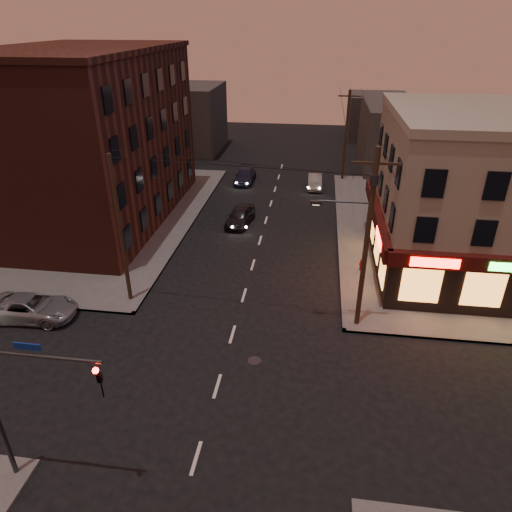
% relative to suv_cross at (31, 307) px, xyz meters
% --- Properties ---
extents(ground, '(120.00, 120.00, 0.00)m').
position_rel_suv_cross_xyz_m(ground, '(11.71, -4.00, -0.71)').
color(ground, black).
rests_on(ground, ground).
extents(sidewalk_ne, '(24.00, 28.00, 0.15)m').
position_rel_suv_cross_xyz_m(sidewalk_ne, '(29.71, 15.00, -0.63)').
color(sidewalk_ne, '#514F4C').
rests_on(sidewalk_ne, ground).
extents(sidewalk_nw, '(24.00, 28.00, 0.15)m').
position_rel_suv_cross_xyz_m(sidewalk_nw, '(-6.29, 15.00, -0.63)').
color(sidewalk_nw, '#514F4C').
rests_on(sidewalk_nw, ground).
extents(pizza_building, '(15.85, 12.85, 10.50)m').
position_rel_suv_cross_xyz_m(pizza_building, '(27.64, 9.43, 4.64)').
color(pizza_building, gray).
rests_on(pizza_building, sidewalk_ne).
extents(brick_apartment, '(12.00, 20.00, 13.00)m').
position_rel_suv_cross_xyz_m(brick_apartment, '(-2.79, 15.00, 5.94)').
color(brick_apartment, '#451D16').
rests_on(brick_apartment, sidewalk_nw).
extents(bg_building_ne_a, '(10.00, 12.00, 7.00)m').
position_rel_suv_cross_xyz_m(bg_building_ne_a, '(25.71, 34.00, 2.79)').
color(bg_building_ne_a, '#3F3D3A').
rests_on(bg_building_ne_a, ground).
extents(bg_building_nw, '(9.00, 10.00, 8.00)m').
position_rel_suv_cross_xyz_m(bg_building_nw, '(-1.29, 38.00, 3.29)').
color(bg_building_nw, '#3F3D3A').
rests_on(bg_building_nw, ground).
extents(bg_building_ne_b, '(8.00, 8.00, 6.00)m').
position_rel_suv_cross_xyz_m(bg_building_ne_b, '(23.71, 48.00, 2.29)').
color(bg_building_ne_b, '#3F3D3A').
rests_on(bg_building_ne_b, ground).
extents(utility_pole_main, '(4.20, 0.44, 10.00)m').
position_rel_suv_cross_xyz_m(utility_pole_main, '(18.40, 1.80, 5.05)').
color(utility_pole_main, '#382619').
rests_on(utility_pole_main, sidewalk_ne).
extents(utility_pole_far, '(0.26, 0.26, 9.00)m').
position_rel_suv_cross_xyz_m(utility_pole_far, '(18.51, 28.00, 3.94)').
color(utility_pole_far, '#382619').
rests_on(utility_pole_far, sidewalk_ne).
extents(utility_pole_west, '(0.24, 0.24, 9.00)m').
position_rel_suv_cross_xyz_m(utility_pole_west, '(4.91, 2.50, 3.94)').
color(utility_pole_west, '#382619').
rests_on(utility_pole_west, sidewalk_nw).
extents(traffic_signal, '(4.49, 0.32, 6.47)m').
position_rel_suv_cross_xyz_m(traffic_signal, '(6.14, -9.60, 3.45)').
color(traffic_signal, '#333538').
rests_on(traffic_signal, ground).
extents(suv_cross, '(5.18, 2.56, 1.41)m').
position_rel_suv_cross_xyz_m(suv_cross, '(0.00, 0.00, 0.00)').
color(suv_cross, gray).
rests_on(suv_cross, ground).
extents(sedan_near, '(2.28, 4.50, 1.47)m').
position_rel_suv_cross_xyz_m(sedan_near, '(9.65, 14.95, 0.03)').
color(sedan_near, black).
rests_on(sedan_near, ground).
extents(sedan_mid, '(1.50, 4.00, 1.30)m').
position_rel_suv_cross_xyz_m(sedan_mid, '(15.65, 25.04, -0.05)').
color(sedan_mid, slate).
rests_on(sedan_mid, ground).
extents(sedan_far, '(1.92, 4.68, 1.36)m').
position_rel_suv_cross_xyz_m(sedan_far, '(8.35, 25.81, -0.03)').
color(sedan_far, '#181B31').
rests_on(sedan_far, ground).
extents(fire_hydrant, '(0.38, 0.38, 0.83)m').
position_rel_suv_cross_xyz_m(fire_hydrant, '(19.17, 8.02, -0.11)').
color(fire_hydrant, maroon).
rests_on(fire_hydrant, sidewalk_ne).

